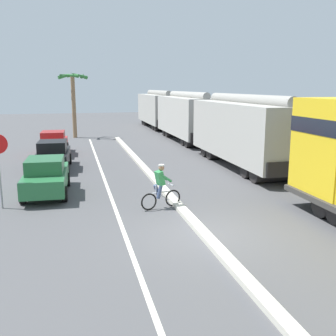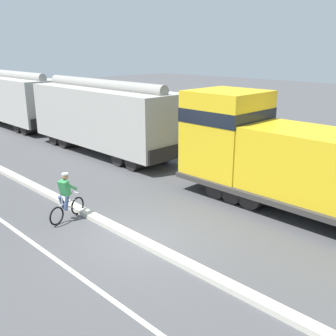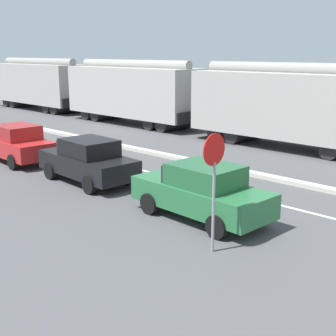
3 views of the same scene
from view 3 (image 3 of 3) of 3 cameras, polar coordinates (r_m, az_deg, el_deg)
median_curb at (r=17.54m, az=14.94°, el=-1.68°), size 0.36×36.00×0.16m
lane_stripe at (r=15.59m, az=10.54°, el=-3.69°), size 0.14×36.00×0.01m
hopper_car_lead at (r=23.82m, az=14.69°, el=7.27°), size 2.90×10.60×4.18m
hopper_car_middle at (r=31.20m, az=-4.32°, el=9.17°), size 2.90×10.60×4.18m
hopper_car_trailing at (r=40.60m, az=-15.41°, el=9.82°), size 2.90×10.60×4.18m
parked_car_green at (r=13.33m, az=4.14°, el=-2.87°), size 1.95×4.26×1.62m
parked_car_black at (r=17.32m, az=-9.75°, el=0.91°), size 1.98×4.27×1.62m
parked_car_red at (r=21.38m, az=-18.02°, el=2.90°), size 1.94×4.25×1.62m
stop_sign at (r=10.84m, az=5.60°, el=-0.25°), size 0.76×0.08×2.88m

